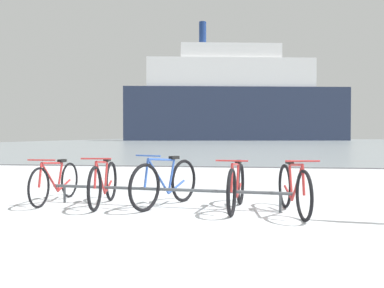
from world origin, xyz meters
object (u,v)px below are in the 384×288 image
Objects in this scene: bicycle_1 at (104,183)px; bicycle_3 at (236,187)px; bicycle_0 at (55,182)px; bicycle_2 at (166,183)px; bicycle_4 at (294,189)px; ferry_ship at (234,101)px.

bicycle_1 reaches higher than bicycle_3.
bicycle_2 is (1.92, -0.15, 0.03)m from bicycle_0.
bicycle_0 is 1.05× the size of bicycle_2.
bicycle_1 is 1.00× the size of bicycle_4.
bicycle_4 is at bearing -14.66° from bicycle_3.
bicycle_1 is 2.12m from bicycle_3.
bicycle_2 is 1.98m from bicycle_4.
bicycle_0 is at bearing 167.12° from bicycle_1.
bicycle_4 is at bearing -88.04° from ferry_ship.
bicycle_4 is (2.94, -0.31, 0.00)m from bicycle_1.
bicycle_0 is 0.94m from bicycle_1.
bicycle_1 is 1.02× the size of bicycle_2.
bicycle_4 is (3.86, -0.52, 0.02)m from bicycle_0.
ferry_ship is (-2.12, 85.65, 8.66)m from bicycle_3.
bicycle_2 reaches higher than bicycle_3.
ferry_ship is at bearing 90.00° from bicycle_1.
bicycle_3 is at bearing -8.09° from bicycle_2.
bicycle_4 is at bearing -10.91° from bicycle_2.
bicycle_3 is (1.12, -0.16, -0.02)m from bicycle_2.
ferry_ship reaches higher than bicycle_4.
bicycle_4 is (0.82, -0.21, 0.01)m from bicycle_3.
bicycle_3 is at bearing -5.80° from bicycle_0.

